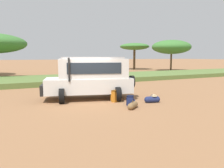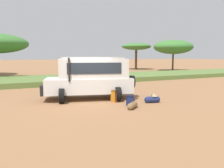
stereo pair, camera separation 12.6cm
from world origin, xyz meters
The scene contains 9 objects.
ground_plane centered at (0.00, 0.00, 0.00)m, with size 320.00×320.00×0.00m, color #936642.
grass_bank centered at (0.00, 10.29, 0.22)m, with size 120.00×7.00×0.44m.
safari_vehicle centered at (0.44, 0.60, 1.29)m, with size 5.47×3.52×2.44m.
backpack_beside_front_wheel centered at (1.65, -1.91, 0.25)m, with size 0.51×0.50×0.51m.
backpack_cluster_center centered at (1.33, -0.77, 0.32)m, with size 0.45×0.44×0.65m.
duffel_bag_low_black_case centered at (3.06, -1.82, 0.18)m, with size 0.88×0.45×0.44m.
duffel_bag_soft_canvas centered at (1.41, -2.52, 0.15)m, with size 0.78×0.69×0.41m.
acacia_tree_far_right centered at (18.07, 24.28, 4.28)m, with size 5.43×5.77×4.96m.
acacia_tree_distant_right centered at (21.62, 18.09, 4.05)m, with size 6.96×6.00×5.24m.
Camera 1 is at (-3.96, -11.27, 2.48)m, focal length 35.00 mm.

